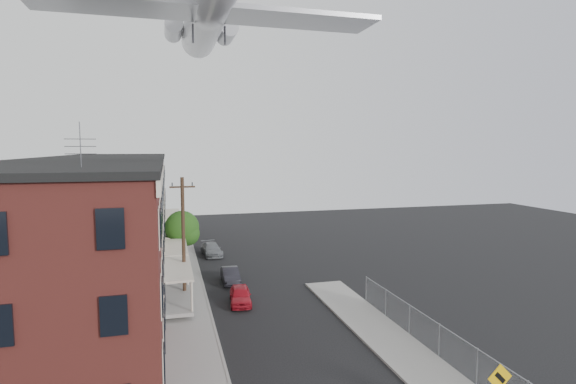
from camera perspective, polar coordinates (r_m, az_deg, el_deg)
name	(u,v)px	position (r m, az deg, el deg)	size (l,w,h in m)	color
sidewalk_left	(183,276)	(40.43, -13.15, -10.35)	(3.00, 62.00, 0.12)	gray
sidewalk_right	(404,352)	(26.54, 14.46, -19.11)	(3.00, 26.00, 0.12)	gray
curb_left	(200,275)	(40.49, -11.07, -10.27)	(0.15, 62.00, 0.14)	gray
curb_right	(379,355)	(25.91, 11.50, -19.66)	(0.15, 26.00, 0.14)	gray
corner_building	(47,280)	(23.29, -28.32, -9.80)	(10.31, 12.30, 12.15)	black
row_house_a	(84,239)	(32.38, -24.43, -5.49)	(11.98, 7.00, 10.30)	slate
row_house_b	(100,222)	(39.20, -22.79, -3.56)	(11.98, 7.00, 10.30)	gray
row_house_c	(110,211)	(46.08, -21.65, -2.20)	(11.98, 7.00, 10.30)	slate
row_house_d	(118,202)	(52.98, -20.80, -1.20)	(11.98, 7.00, 10.30)	gray
row_house_e	(124,196)	(59.91, -20.15, -0.42)	(11.98, 7.00, 10.30)	slate
chainlink_fence	(439,340)	(26.13, 18.65, -17.40)	(0.06, 18.06, 1.90)	gray
utility_pole	(183,237)	(33.51, -13.14, -5.56)	(1.80, 0.26, 9.00)	black
street_tree	(183,229)	(43.50, -13.14, -4.63)	(3.22, 3.20, 5.20)	black
car_near	(240,295)	(32.98, -6.07, -12.90)	(1.48, 3.67, 1.25)	#B51725
car_mid	(230,275)	(37.91, -7.33, -10.46)	(1.30, 3.74, 1.23)	black
car_far	(212,249)	(47.46, -9.68, -7.18)	(1.77, 4.35, 1.26)	slate
airplane	(209,6)	(36.86, -10.00, 22.20)	(24.20, 27.63, 8.06)	silver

